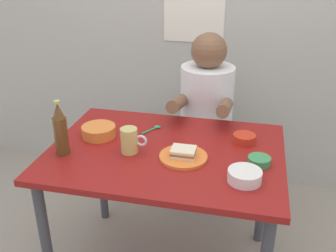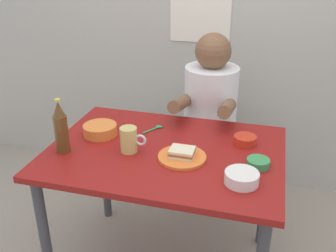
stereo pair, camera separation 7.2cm
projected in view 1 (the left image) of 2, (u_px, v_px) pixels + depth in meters
name	position (u px, v px, depth m)	size (l,w,h in m)	color
dining_table	(166.00, 166.00, 1.88)	(1.10, 0.80, 0.74)	maroon
stool	(204.00, 159.00, 2.54)	(0.34, 0.34, 0.45)	#4C4C51
person_seated	(206.00, 100.00, 2.35)	(0.33, 0.56, 0.72)	white
plate_orange	(183.00, 157.00, 1.76)	(0.22, 0.22, 0.01)	orange
sandwich	(183.00, 152.00, 1.75)	(0.11, 0.09, 0.04)	beige
beer_mug	(130.00, 140.00, 1.79)	(0.13, 0.08, 0.12)	#D1BC66
beer_bottle	(60.00, 130.00, 1.75)	(0.06, 0.06, 0.26)	#593819
sauce_bowl_chili	(244.00, 138.00, 1.90)	(0.11, 0.11, 0.04)	red
soup_bowl_orange	(99.00, 131.00, 1.95)	(0.17, 0.17, 0.05)	orange
rice_bowl_white	(245.00, 175.00, 1.58)	(0.14, 0.14, 0.05)	silver
dip_bowl_green	(259.00, 160.00, 1.71)	(0.10, 0.10, 0.03)	#388C4C
spoon	(154.00, 128.00, 2.04)	(0.08, 0.11, 0.01)	#26A559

